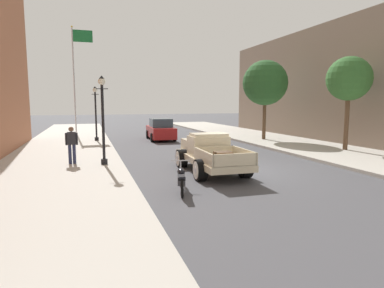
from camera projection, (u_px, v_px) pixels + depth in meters
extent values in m
plane|color=#47474C|center=(235.00, 169.00, 14.27)|extent=(140.00, 140.00, 0.00)
cube|color=#B7B2A8|center=(53.00, 179.00, 12.09)|extent=(5.50, 64.00, 0.15)
cube|color=#B7B2A8|center=(369.00, 159.00, 16.42)|extent=(5.50, 64.00, 0.15)
cube|color=beige|center=(211.00, 159.00, 13.65)|extent=(1.84, 4.93, 0.24)
cube|color=beige|center=(208.00, 145.00, 13.92)|extent=(1.58, 1.13, 0.80)
cube|color=beige|center=(209.00, 135.00, 13.82)|extent=(1.45, 0.96, 0.12)
cube|color=#3D4C5B|center=(204.00, 140.00, 14.44)|extent=(1.33, 0.06, 0.44)
cube|color=beige|center=(199.00, 145.00, 15.18)|extent=(1.34, 1.52, 0.52)
cube|color=silver|center=(194.00, 143.00, 15.94)|extent=(0.68, 0.11, 0.47)
cube|color=beige|center=(224.00, 161.00, 12.30)|extent=(1.72, 2.13, 0.04)
cube|color=beige|center=(203.00, 157.00, 12.05)|extent=(0.11, 2.10, 0.44)
cube|color=beige|center=(244.00, 155.00, 12.51)|extent=(0.11, 2.10, 0.44)
cube|color=beige|center=(235.00, 160.00, 11.32)|extent=(1.62, 0.11, 0.44)
cube|color=beige|center=(214.00, 152.00, 13.24)|extent=(1.62, 0.11, 0.44)
cylinder|color=black|center=(182.00, 158.00, 14.70)|extent=(0.37, 0.81, 0.80)
cylinder|color=silver|center=(178.00, 158.00, 14.65)|extent=(0.02, 0.66, 0.66)
cylinder|color=silver|center=(177.00, 158.00, 14.64)|extent=(0.02, 0.24, 0.24)
cylinder|color=black|center=(219.00, 156.00, 15.21)|extent=(0.37, 0.81, 0.80)
cylinder|color=silver|center=(223.00, 156.00, 15.26)|extent=(0.02, 0.66, 0.66)
cylinder|color=silver|center=(223.00, 156.00, 15.26)|extent=(0.02, 0.24, 0.24)
cylinder|color=black|center=(200.00, 170.00, 12.14)|extent=(0.37, 0.81, 0.80)
cylinder|color=silver|center=(196.00, 170.00, 12.08)|extent=(0.02, 0.66, 0.66)
cylinder|color=silver|center=(195.00, 170.00, 12.08)|extent=(0.02, 0.24, 0.24)
cylinder|color=black|center=(245.00, 167.00, 12.64)|extent=(0.37, 0.81, 0.80)
cylinder|color=silver|center=(250.00, 167.00, 12.69)|extent=(0.02, 0.66, 0.66)
cylinder|color=silver|center=(250.00, 167.00, 12.70)|extent=(0.02, 0.24, 0.24)
cube|color=brown|center=(223.00, 157.00, 11.89)|extent=(0.61, 0.45, 0.40)
cube|color=#3D2D1E|center=(223.00, 157.00, 11.89)|extent=(0.62, 0.06, 0.42)
cube|color=#2D2D33|center=(226.00, 156.00, 12.63)|extent=(0.47, 0.36, 0.28)
torus|color=black|center=(181.00, 176.00, 11.38)|extent=(0.23, 0.67, 0.67)
torus|color=black|center=(182.00, 187.00, 9.94)|extent=(0.23, 0.67, 0.67)
cube|color=#4C4C51|center=(181.00, 180.00, 10.61)|extent=(0.34, 0.48, 0.28)
ellipsoid|color=black|center=(181.00, 171.00, 10.83)|extent=(0.38, 0.57, 0.24)
cube|color=black|center=(182.00, 177.00, 10.34)|extent=(0.35, 0.60, 0.10)
cylinder|color=silver|center=(181.00, 168.00, 11.28)|extent=(0.11, 0.26, 0.58)
cylinder|color=silver|center=(181.00, 161.00, 11.13)|extent=(0.61, 0.18, 0.04)
cube|color=black|center=(182.00, 176.00, 9.90)|extent=(0.27, 0.43, 0.06)
cube|color=#AD1E1E|center=(161.00, 132.00, 25.56)|extent=(1.92, 4.38, 0.80)
cube|color=#384C5B|center=(161.00, 123.00, 25.33)|extent=(1.61, 2.07, 0.64)
cylinder|color=black|center=(148.00, 134.00, 26.62)|extent=(0.25, 0.67, 0.66)
cylinder|color=black|center=(168.00, 134.00, 27.04)|extent=(0.25, 0.67, 0.66)
cylinder|color=black|center=(152.00, 138.00, 24.15)|extent=(0.25, 0.67, 0.66)
cylinder|color=black|center=(175.00, 137.00, 24.57)|extent=(0.25, 0.67, 0.66)
cylinder|color=#232847|center=(70.00, 154.00, 14.66)|extent=(0.14, 0.14, 0.86)
cylinder|color=#232847|center=(74.00, 154.00, 14.71)|extent=(0.14, 0.14, 0.86)
cube|color=#232328|center=(71.00, 138.00, 14.60)|extent=(0.36, 0.22, 0.56)
cylinder|color=#232328|center=(66.00, 139.00, 14.53)|extent=(0.09, 0.09, 0.54)
cylinder|color=#232328|center=(77.00, 139.00, 14.66)|extent=(0.09, 0.09, 0.54)
sphere|color=brown|center=(71.00, 129.00, 14.55)|extent=(0.22, 0.22, 0.22)
cylinder|color=black|center=(104.00, 162.00, 14.60)|extent=(0.28, 0.28, 0.24)
cylinder|color=black|center=(103.00, 123.00, 14.39)|extent=(0.12, 0.12, 3.20)
cylinder|color=black|center=(102.00, 89.00, 14.21)|extent=(0.50, 0.04, 0.04)
sphere|color=silver|center=(102.00, 81.00, 14.17)|extent=(0.32, 0.32, 0.32)
cone|color=black|center=(102.00, 77.00, 14.15)|extent=(0.24, 0.24, 0.14)
cylinder|color=black|center=(97.00, 139.00, 23.83)|extent=(0.28, 0.28, 0.24)
cylinder|color=black|center=(96.00, 115.00, 23.61)|extent=(0.12, 0.12, 3.20)
cylinder|color=black|center=(95.00, 94.00, 23.44)|extent=(0.50, 0.04, 0.04)
sphere|color=silver|center=(95.00, 90.00, 23.40)|extent=(0.32, 0.32, 0.32)
cone|color=black|center=(95.00, 87.00, 23.38)|extent=(0.24, 0.24, 0.14)
cylinder|color=#B2B2B7|center=(74.00, 82.00, 28.55)|extent=(0.12, 0.12, 9.00)
sphere|color=gold|center=(72.00, 27.00, 27.99)|extent=(0.16, 0.16, 0.16)
cube|color=#196633|center=(83.00, 36.00, 28.34)|extent=(1.60, 0.03, 1.00)
cylinder|color=brown|center=(346.00, 123.00, 19.01)|extent=(0.26, 0.26, 3.11)
sphere|color=#33662D|center=(349.00, 79.00, 18.71)|extent=(2.49, 2.49, 2.49)
cylinder|color=brown|center=(264.00, 120.00, 24.58)|extent=(0.26, 0.26, 2.91)
sphere|color=#285628|center=(265.00, 83.00, 24.25)|extent=(3.27, 3.27, 3.27)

